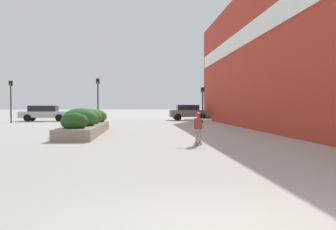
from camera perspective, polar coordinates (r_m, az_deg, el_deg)
The scene contains 10 objects.
building_wall_right at distance 21.75m, azimuth 15.67°, elevation 10.08°, with size 0.67×41.78×9.56m.
planter_box at distance 20.16m, azimuth -12.41°, elevation -1.26°, with size 1.78×8.82×1.37m.
skateboard at distance 14.31m, azimuth 4.60°, elevation -4.32°, with size 0.40×0.61×0.09m.
skateboarder at distance 14.26m, azimuth 4.60°, elevation -1.45°, with size 1.02×0.44×1.14m.
car_leftmost at distance 38.41m, azimuth -18.26°, elevation 0.31°, with size 4.78×1.84×1.52m.
car_center_left at distance 41.68m, azimuth 13.17°, elevation 0.40°, with size 4.09×1.98×1.47m.
car_center_right at distance 38.83m, azimuth 3.18°, elevation 0.44°, with size 4.02×1.97×1.59m.
traffic_light_left at distance 32.38m, azimuth -10.64°, elevation 3.29°, with size 0.28×0.30×3.82m.
traffic_light_right at distance 32.87m, azimuth 5.30°, elevation 2.55°, with size 0.28×0.30×3.12m.
traffic_light_far_left at distance 34.87m, azimuth -22.84°, elevation 2.91°, with size 0.28×0.30×3.66m.
Camera 1 is at (-1.02, -4.22, 1.49)m, focal length 40.00 mm.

